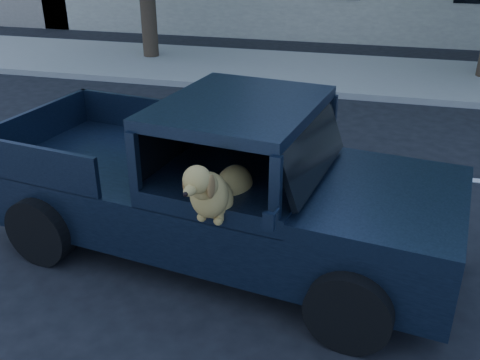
# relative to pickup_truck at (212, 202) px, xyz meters

# --- Properties ---
(ground) EXTENTS (120.00, 120.00, 0.00)m
(ground) POSITION_rel_pickup_truck_xyz_m (-0.66, -0.56, -0.64)
(ground) COLOR black
(ground) RESTS_ON ground
(far_sidewalk) EXTENTS (60.00, 4.00, 0.15)m
(far_sidewalk) POSITION_rel_pickup_truck_xyz_m (-0.66, 8.64, -0.57)
(far_sidewalk) COLOR gray
(far_sidewalk) RESTS_ON ground
(lane_stripes) EXTENTS (21.60, 0.14, 0.01)m
(lane_stripes) POSITION_rel_pickup_truck_xyz_m (1.34, 2.84, -0.64)
(lane_stripes) COLOR silver
(lane_stripes) RESTS_ON ground
(pickup_truck) EXTENTS (5.57, 3.10, 1.90)m
(pickup_truck) POSITION_rel_pickup_truck_xyz_m (0.00, 0.00, 0.00)
(pickup_truck) COLOR black
(pickup_truck) RESTS_ON ground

